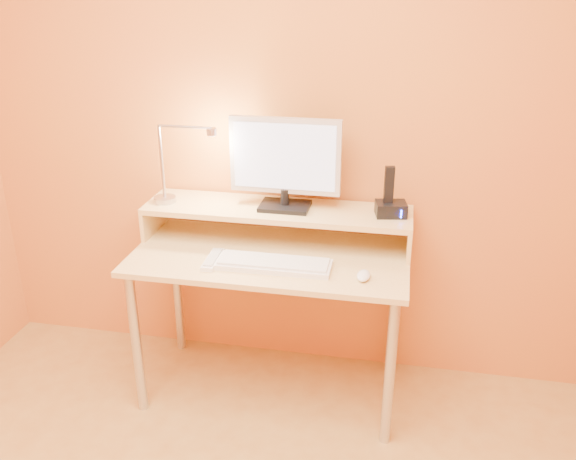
% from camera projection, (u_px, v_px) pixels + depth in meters
% --- Properties ---
extents(wall_back, '(3.00, 0.04, 2.50)m').
position_uv_depth(wall_back, '(284.00, 117.00, 2.70)').
color(wall_back, orange).
rests_on(wall_back, floor).
extents(desk_leg_fl, '(0.04, 0.04, 0.69)m').
position_uv_depth(desk_leg_fl, '(136.00, 344.00, 2.64)').
color(desk_leg_fl, silver).
rests_on(desk_leg_fl, floor).
extents(desk_leg_fr, '(0.04, 0.04, 0.69)m').
position_uv_depth(desk_leg_fr, '(390.00, 374.00, 2.44)').
color(desk_leg_fr, silver).
rests_on(desk_leg_fr, floor).
extents(desk_leg_bl, '(0.04, 0.04, 0.69)m').
position_uv_depth(desk_leg_bl, '(177.00, 290.00, 3.09)').
color(desk_leg_bl, silver).
rests_on(desk_leg_bl, floor).
extents(desk_leg_br, '(0.04, 0.04, 0.69)m').
position_uv_depth(desk_leg_br, '(394.00, 311.00, 2.90)').
color(desk_leg_br, silver).
rests_on(desk_leg_br, floor).
extents(desk_lower, '(1.20, 0.60, 0.02)m').
position_uv_depth(desk_lower, '(270.00, 256.00, 2.63)').
color(desk_lower, '#E6C583').
rests_on(desk_lower, floor).
extents(shelf_riser_left, '(0.02, 0.30, 0.14)m').
position_uv_depth(shelf_riser_left, '(155.00, 217.00, 2.83)').
color(shelf_riser_left, '#E6C583').
rests_on(shelf_riser_left, desk_lower).
extents(shelf_riser_right, '(0.02, 0.30, 0.14)m').
position_uv_depth(shelf_riser_right, '(409.00, 237.00, 2.62)').
color(shelf_riser_right, '#E6C583').
rests_on(shelf_riser_right, desk_lower).
extents(desk_shelf, '(1.20, 0.30, 0.02)m').
position_uv_depth(desk_shelf, '(277.00, 210.00, 2.70)').
color(desk_shelf, '#E6C583').
rests_on(desk_shelf, desk_lower).
extents(monitor_foot, '(0.22, 0.16, 0.02)m').
position_uv_depth(monitor_foot, '(285.00, 206.00, 2.68)').
color(monitor_foot, black).
rests_on(monitor_foot, desk_shelf).
extents(monitor_neck, '(0.04, 0.04, 0.07)m').
position_uv_depth(monitor_neck, '(285.00, 197.00, 2.67)').
color(monitor_neck, black).
rests_on(monitor_neck, monitor_foot).
extents(monitor_panel, '(0.49, 0.04, 0.33)m').
position_uv_depth(monitor_panel, '(285.00, 156.00, 2.60)').
color(monitor_panel, silver).
rests_on(monitor_panel, monitor_neck).
extents(monitor_back, '(0.44, 0.01, 0.28)m').
position_uv_depth(monitor_back, '(286.00, 154.00, 2.62)').
color(monitor_back, black).
rests_on(monitor_back, monitor_panel).
extents(monitor_screen, '(0.44, 0.01, 0.29)m').
position_uv_depth(monitor_screen, '(284.00, 157.00, 2.59)').
color(monitor_screen, '#ABB3D2').
rests_on(monitor_screen, monitor_panel).
extents(lamp_base, '(0.10, 0.10, 0.02)m').
position_uv_depth(lamp_base, '(165.00, 199.00, 2.75)').
color(lamp_base, silver).
rests_on(lamp_base, desk_shelf).
extents(lamp_post, '(0.01, 0.01, 0.33)m').
position_uv_depth(lamp_post, '(162.00, 162.00, 2.68)').
color(lamp_post, silver).
rests_on(lamp_post, lamp_base).
extents(lamp_arm, '(0.24, 0.01, 0.01)m').
position_uv_depth(lamp_arm, '(185.00, 127.00, 2.60)').
color(lamp_arm, silver).
rests_on(lamp_arm, lamp_post).
extents(lamp_head, '(0.04, 0.04, 0.03)m').
position_uv_depth(lamp_head, '(212.00, 132.00, 2.58)').
color(lamp_head, silver).
rests_on(lamp_head, lamp_arm).
extents(lamp_bulb, '(0.03, 0.03, 0.00)m').
position_uv_depth(lamp_bulb, '(212.00, 135.00, 2.59)').
color(lamp_bulb, '#FFEAC6').
rests_on(lamp_bulb, lamp_head).
extents(phone_dock, '(0.15, 0.12, 0.06)m').
position_uv_depth(phone_dock, '(391.00, 209.00, 2.59)').
color(phone_dock, black).
rests_on(phone_dock, desk_shelf).
extents(phone_handset, '(0.04, 0.03, 0.16)m').
position_uv_depth(phone_handset, '(389.00, 185.00, 2.55)').
color(phone_handset, black).
rests_on(phone_handset, phone_dock).
extents(phone_led, '(0.01, 0.00, 0.04)m').
position_uv_depth(phone_led, '(401.00, 214.00, 2.54)').
color(phone_led, '#3651FF').
rests_on(phone_led, phone_dock).
extents(keyboard, '(0.48, 0.15, 0.02)m').
position_uv_depth(keyboard, '(274.00, 265.00, 2.50)').
color(keyboard, white).
rests_on(keyboard, desk_lower).
extents(mouse, '(0.06, 0.10, 0.03)m').
position_uv_depth(mouse, '(363.00, 276.00, 2.40)').
color(mouse, white).
rests_on(mouse, desk_lower).
extents(remote_control, '(0.06, 0.20, 0.02)m').
position_uv_depth(remote_control, '(213.00, 260.00, 2.55)').
color(remote_control, white).
rests_on(remote_control, desk_lower).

